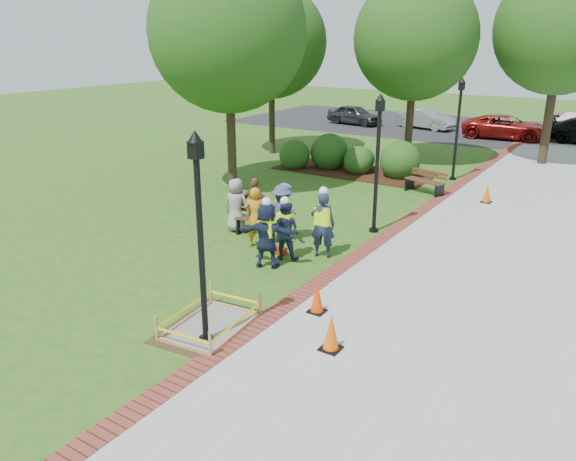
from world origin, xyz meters
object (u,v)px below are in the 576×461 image
Objects in this scene: hivis_worker_a at (267,233)px; wet_concrete_pad at (211,318)px; hivis_worker_b at (323,223)px; hivis_worker_c at (285,228)px; lamp_near at (200,225)px; cone_front at (331,333)px; bench_near at (262,226)px.

wet_concrete_pad is at bearing -74.95° from hivis_worker_a.
hivis_worker_b reaches higher than hivis_worker_c.
hivis_worker_a is (-1.18, 3.85, -1.53)m from lamp_near.
hivis_worker_c is (-3.38, 3.52, 0.51)m from cone_front.
hivis_worker_c is at bearing 103.57° from lamp_near.
cone_front is 0.44× the size of hivis_worker_c.
lamp_near is at bearing -86.53° from hivis_worker_b.
lamp_near reaches higher than hivis_worker_a.
hivis_worker_b reaches higher than bench_near.
cone_front is 0.39× the size of hivis_worker_b.
hivis_worker_b is at bearing -12.98° from bench_near.
hivis_worker_c reaches higher than wet_concrete_pad.
wet_concrete_pad is 1.43× the size of bench_near.
hivis_worker_a reaches higher than cone_front.
cone_front is 3.28m from lamp_near.
lamp_near is at bearing -60.09° from wet_concrete_pad.
hivis_worker_a is at bearing -51.38° from bench_near.
cone_front is 4.47m from hivis_worker_a.
bench_near is at bearing 136.61° from cone_front.
bench_near is at bearing 115.43° from lamp_near.
lamp_near is at bearing -154.66° from cone_front.
wet_concrete_pad is 3.56m from hivis_worker_a.
lamp_near is 5.50m from hivis_worker_b.
wet_concrete_pad is 2.62m from cone_front.
hivis_worker_a is (-0.91, 3.37, 0.72)m from wet_concrete_pad.
bench_near is at bearing 128.62° from hivis_worker_a.
hivis_worker_a is 1.67m from hivis_worker_b.
wet_concrete_pad is 1.38× the size of hivis_worker_c.
bench_near is 6.85m from lamp_near.
cone_front reaches higher than wet_concrete_pad.
bench_near is (-2.51, 5.37, 0.05)m from wet_concrete_pad.
lamp_near is 4.31m from hivis_worker_a.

